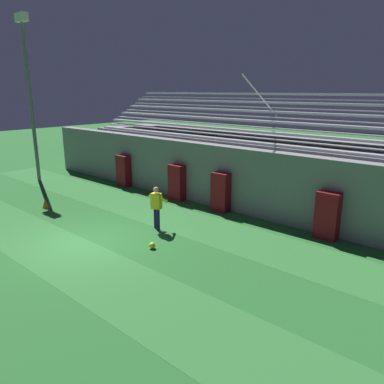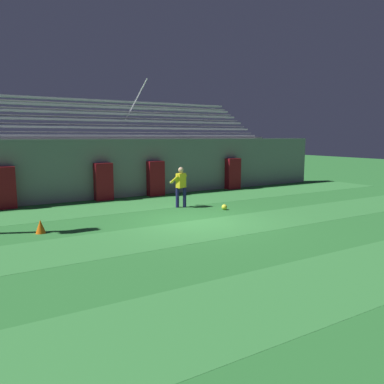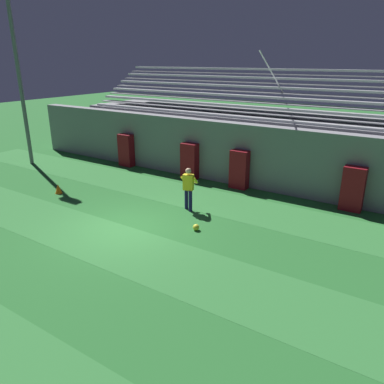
% 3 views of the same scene
% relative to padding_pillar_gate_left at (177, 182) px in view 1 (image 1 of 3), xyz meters
% --- Properties ---
extents(ground_plane, '(80.00, 80.00, 0.00)m').
position_rel_padding_pillar_gate_left_xyz_m(ground_plane, '(1.32, -5.95, -0.86)').
color(ground_plane, '#286B2D').
extents(turf_stripe_mid, '(28.00, 2.46, 0.01)m').
position_rel_padding_pillar_gate_left_xyz_m(turf_stripe_mid, '(1.32, -7.03, -0.85)').
color(turf_stripe_mid, '#337A38').
rests_on(turf_stripe_mid, ground).
extents(turf_stripe_far, '(28.00, 2.46, 0.01)m').
position_rel_padding_pillar_gate_left_xyz_m(turf_stripe_far, '(1.32, -2.10, -0.85)').
color(turf_stripe_far, '#337A38').
rests_on(turf_stripe_far, ground).
extents(back_wall, '(24.00, 0.60, 2.80)m').
position_rel_padding_pillar_gate_left_xyz_m(back_wall, '(1.32, 0.55, 0.54)').
color(back_wall, gray).
rests_on(back_wall, ground).
extents(padding_pillar_gate_left, '(0.81, 0.44, 1.71)m').
position_rel_padding_pillar_gate_left_xyz_m(padding_pillar_gate_left, '(0.00, 0.00, 0.00)').
color(padding_pillar_gate_left, maroon).
rests_on(padding_pillar_gate_left, ground).
extents(padding_pillar_gate_right, '(0.81, 0.44, 1.71)m').
position_rel_padding_pillar_gate_left_xyz_m(padding_pillar_gate_right, '(2.64, 0.00, 0.00)').
color(padding_pillar_gate_right, maroon).
rests_on(padding_pillar_gate_right, ground).
extents(padding_pillar_far_left, '(0.81, 0.44, 1.71)m').
position_rel_padding_pillar_gate_left_xyz_m(padding_pillar_far_left, '(-4.08, 0.00, 0.00)').
color(padding_pillar_far_left, maroon).
rests_on(padding_pillar_far_left, ground).
extents(padding_pillar_far_right, '(0.81, 0.44, 1.71)m').
position_rel_padding_pillar_gate_left_xyz_m(padding_pillar_far_right, '(7.39, 0.00, 0.00)').
color(padding_pillar_far_right, maroon).
rests_on(padding_pillar_far_right, ground).
extents(bleacher_stand, '(18.00, 4.75, 5.83)m').
position_rel_padding_pillar_gate_left_xyz_m(bleacher_stand, '(1.32, 3.24, 0.66)').
color(bleacher_stand, gray).
rests_on(bleacher_stand, ground).
extents(floodlight_pole, '(0.90, 0.36, 9.07)m').
position_rel_padding_pillar_gate_left_xyz_m(floodlight_pole, '(-8.84, -2.52, 4.79)').
color(floodlight_pole, slate).
rests_on(floodlight_pole, ground).
extents(goalkeeper, '(0.68, 0.63, 1.67)m').
position_rel_padding_pillar_gate_left_xyz_m(goalkeeper, '(2.19, -3.38, 0.10)').
color(goalkeeper, '#19194C').
rests_on(goalkeeper, ground).
extents(soccer_ball, '(0.22, 0.22, 0.22)m').
position_rel_padding_pillar_gate_left_xyz_m(soccer_ball, '(3.42, -4.76, -0.75)').
color(soccer_ball, yellow).
rests_on(soccer_ball, ground).
extents(traffic_cone, '(0.30, 0.30, 0.42)m').
position_rel_padding_pillar_gate_left_xyz_m(traffic_cone, '(-3.52, -4.91, -0.65)').
color(traffic_cone, orange).
rests_on(traffic_cone, ground).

